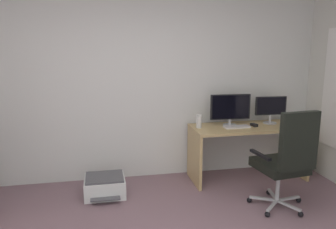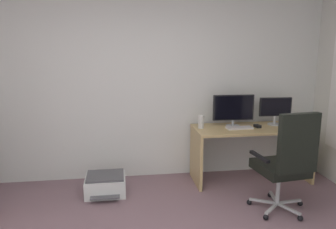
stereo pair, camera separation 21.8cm
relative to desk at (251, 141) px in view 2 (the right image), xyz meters
name	(u,v)px [view 2 (the right image)]	position (x,y,z in m)	size (l,w,h in m)	color
wall_back	(132,77)	(-1.54, 0.41, 0.82)	(5.20, 0.10, 2.73)	silver
desk	(251,141)	(0.00, 0.00, 0.00)	(1.53, 0.61, 0.73)	tan
monitor_main	(233,109)	(-0.24, 0.09, 0.43)	(0.54, 0.18, 0.42)	#B2B5B7
monitor_secondary	(275,108)	(0.35, 0.09, 0.41)	(0.44, 0.18, 0.37)	#B2B5B7
keyboard	(239,128)	(-0.19, -0.05, 0.20)	(0.34, 0.13, 0.02)	silver
computer_mouse	(257,126)	(0.06, -0.02, 0.20)	(0.06, 0.10, 0.03)	black
desktop_speaker	(201,122)	(-0.68, 0.04, 0.27)	(0.07, 0.07, 0.17)	silver
office_chair	(287,161)	(-0.01, -0.96, 0.06)	(0.62, 0.66, 1.14)	#B7BABC
printer	(106,184)	(-1.91, -0.16, -0.42)	(0.48, 0.51, 0.24)	silver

